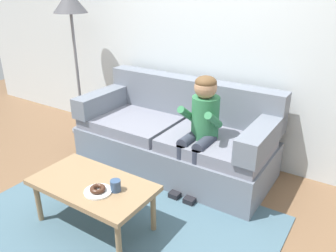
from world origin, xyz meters
The scene contains 11 objects.
ground centered at (0.00, 0.00, 0.00)m, with size 10.00×10.00×0.00m, color brown.
wall_back centered at (0.00, 1.40, 1.40)m, with size 8.00×0.10×2.80m, color silver.
area_rug centered at (0.00, -0.25, 0.01)m, with size 2.46×1.75×0.01m, color #476675.
couch centered at (-0.12, 0.85, 0.34)m, with size 2.06×0.90×0.92m.
coffee_table centered at (-0.15, -0.37, 0.37)m, with size 0.99×0.54×0.42m.
person_child centered at (0.28, 0.64, 0.67)m, with size 0.34×0.58×1.10m.
plate centered at (-0.01, -0.44, 0.42)m, with size 0.21×0.21×0.01m, color white.
donut centered at (-0.01, -0.44, 0.45)m, with size 0.12×0.12×0.04m, color #422619.
mug centered at (0.08, -0.35, 0.46)m, with size 0.08×0.08×0.09m, color #334C72.
toy_controller centered at (-0.62, 0.11, 0.03)m, with size 0.23×0.09×0.05m.
floor_lamp centered at (-1.67, 0.96, 1.53)m, with size 0.41×0.41×1.79m.
Camera 1 is at (1.57, -1.92, 1.87)m, focal length 35.82 mm.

